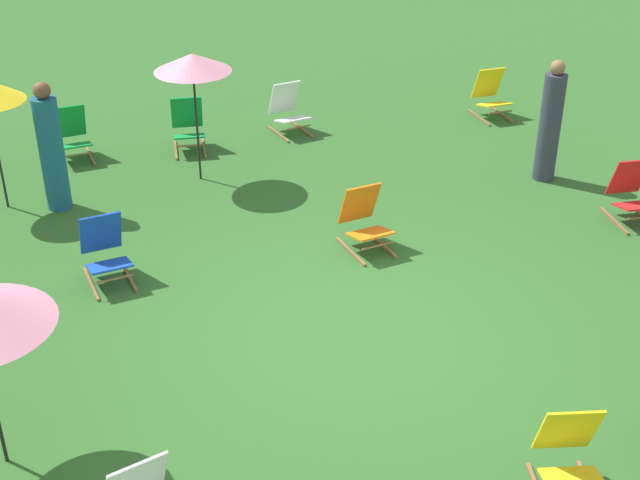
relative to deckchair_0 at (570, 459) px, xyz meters
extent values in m
plane|color=#2D6026|center=(-1.06, 2.67, -0.37)|extent=(40.00, 40.00, 0.00)
cube|color=yellow|center=(0.03, 0.14, 0.18)|extent=(0.52, 0.34, 0.57)
cube|color=olive|center=(-3.68, 4.38, -0.35)|extent=(0.17, 0.75, 0.04)
cube|color=olive|center=(-3.24, 4.46, -0.35)|extent=(0.17, 0.75, 0.04)
cube|color=#1947B7|center=(-3.44, 4.32, -0.10)|extent=(0.55, 0.51, 0.13)
cube|color=#1947B7|center=(-3.50, 4.62, 0.18)|extent=(0.52, 0.33, 0.57)
cylinder|color=olive|center=(-3.41, 4.13, -0.17)|extent=(0.44, 0.10, 0.03)
cube|color=olive|center=(-0.54, 4.32, -0.35)|extent=(0.18, 0.75, 0.04)
cube|color=olive|center=(-0.11, 4.40, -0.35)|extent=(0.18, 0.75, 0.04)
cube|color=orange|center=(-0.31, 4.26, -0.10)|extent=(0.55, 0.51, 0.13)
cube|color=orange|center=(-0.36, 4.56, 0.18)|extent=(0.52, 0.33, 0.57)
cylinder|color=olive|center=(-0.27, 4.07, -0.17)|extent=(0.44, 0.11, 0.03)
cube|color=olive|center=(-0.54, 8.33, -0.35)|extent=(0.21, 0.75, 0.04)
cube|color=olive|center=(-0.12, 8.43, -0.35)|extent=(0.21, 0.75, 0.04)
cube|color=white|center=(-0.31, 8.28, -0.10)|extent=(0.57, 0.53, 0.13)
cube|color=white|center=(-0.37, 8.58, 0.18)|extent=(0.52, 0.35, 0.57)
cylinder|color=olive|center=(-0.26, 8.09, -0.17)|extent=(0.43, 0.13, 0.03)
cube|color=olive|center=(-2.24, 8.12, -0.35)|extent=(0.10, 0.76, 0.04)
cube|color=olive|center=(-1.80, 8.08, -0.35)|extent=(0.10, 0.76, 0.04)
cube|color=#148C38|center=(-2.03, 8.00, -0.10)|extent=(0.51, 0.47, 0.13)
cube|color=#148C38|center=(-2.00, 8.30, 0.18)|extent=(0.50, 0.28, 0.57)
cylinder|color=olive|center=(-2.04, 7.80, -0.17)|extent=(0.44, 0.06, 0.03)
cube|color=olive|center=(-3.97, 8.15, -0.35)|extent=(0.14, 0.76, 0.04)
cube|color=olive|center=(-3.54, 8.21, -0.35)|extent=(0.14, 0.76, 0.04)
cube|color=#148C38|center=(-3.74, 8.08, -0.10)|extent=(0.54, 0.50, 0.13)
cube|color=#148C38|center=(-3.78, 8.38, 0.18)|extent=(0.51, 0.31, 0.57)
cylinder|color=olive|center=(-3.71, 7.89, -0.17)|extent=(0.44, 0.09, 0.03)
cube|color=olive|center=(3.07, 4.19, -0.35)|extent=(0.10, 0.76, 0.04)
cube|color=red|center=(3.28, 4.07, -0.10)|extent=(0.51, 0.47, 0.13)
cube|color=red|center=(3.31, 4.37, 0.18)|extent=(0.50, 0.28, 0.57)
cube|color=olive|center=(2.93, 8.16, -0.35)|extent=(0.08, 0.76, 0.04)
cube|color=olive|center=(3.37, 8.18, -0.35)|extent=(0.08, 0.76, 0.04)
cube|color=yellow|center=(3.16, 8.07, -0.10)|extent=(0.50, 0.46, 0.13)
cube|color=yellow|center=(3.14, 8.37, 0.18)|extent=(0.49, 0.27, 0.57)
cylinder|color=olive|center=(3.17, 7.87, -0.17)|extent=(0.44, 0.05, 0.03)
cylinder|color=black|center=(-2.01, 6.99, 0.55)|extent=(0.03, 0.03, 1.84)
cone|color=pink|center=(-2.01, 6.99, 1.38)|extent=(1.07, 1.07, 0.25)
cylinder|color=#195972|center=(-4.00, 6.58, 0.41)|extent=(0.46, 0.46, 1.56)
sphere|color=brown|center=(-4.00, 6.58, 1.30)|extent=(0.23, 0.23, 0.23)
cylinder|color=#333847|center=(2.83, 5.69, 0.42)|extent=(0.43, 0.43, 1.57)
sphere|color=#936647|center=(2.83, 5.69, 1.30)|extent=(0.21, 0.21, 0.21)
camera|label=1|loc=(-3.36, -4.56, 4.97)|focal=48.56mm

